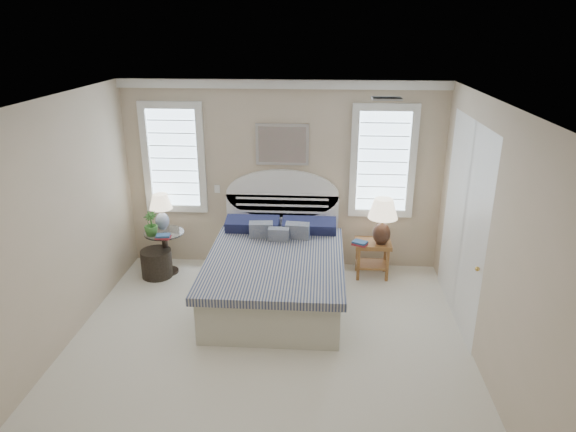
{
  "coord_description": "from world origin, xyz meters",
  "views": [
    {
      "loc": [
        0.57,
        -4.52,
        3.38
      ],
      "look_at": [
        0.18,
        1.0,
        1.31
      ],
      "focal_mm": 32.0,
      "sensor_mm": 36.0,
      "label": 1
    }
  ],
  "objects_px": {
    "bed": "(276,270)",
    "lamp_right": "(383,216)",
    "floor_pot": "(157,263)",
    "lamp_left": "(161,207)",
    "nightstand_right": "(372,251)",
    "side_table_left": "(165,248)"
  },
  "relations": [
    {
      "from": "floor_pot",
      "to": "lamp_right",
      "type": "xyz_separation_m",
      "value": [
        3.16,
        0.17,
        0.73
      ]
    },
    {
      "from": "floor_pot",
      "to": "lamp_left",
      "type": "height_order",
      "value": "lamp_left"
    },
    {
      "from": "floor_pot",
      "to": "lamp_right",
      "type": "height_order",
      "value": "lamp_right"
    },
    {
      "from": "nightstand_right",
      "to": "lamp_right",
      "type": "relative_size",
      "value": 0.8
    },
    {
      "from": "bed",
      "to": "floor_pot",
      "type": "relative_size",
      "value": 5.24
    },
    {
      "from": "floor_pot",
      "to": "lamp_left",
      "type": "distance_m",
      "value": 0.8
    },
    {
      "from": "bed",
      "to": "nightstand_right",
      "type": "distance_m",
      "value": 1.47
    },
    {
      "from": "nightstand_right",
      "to": "lamp_right",
      "type": "height_order",
      "value": "lamp_right"
    },
    {
      "from": "bed",
      "to": "side_table_left",
      "type": "bearing_deg",
      "value": 160.26
    },
    {
      "from": "floor_pot",
      "to": "lamp_right",
      "type": "distance_m",
      "value": 3.25
    },
    {
      "from": "side_table_left",
      "to": "floor_pot",
      "type": "relative_size",
      "value": 1.45
    },
    {
      "from": "nightstand_right",
      "to": "bed",
      "type": "bearing_deg",
      "value": -151.97
    },
    {
      "from": "lamp_left",
      "to": "lamp_right",
      "type": "bearing_deg",
      "value": -1.68
    },
    {
      "from": "lamp_right",
      "to": "side_table_left",
      "type": "bearing_deg",
      "value": -179.18
    },
    {
      "from": "nightstand_right",
      "to": "lamp_right",
      "type": "bearing_deg",
      "value": -28.9
    },
    {
      "from": "floor_pot",
      "to": "lamp_left",
      "type": "xyz_separation_m",
      "value": [
        0.05,
        0.26,
        0.75
      ]
    },
    {
      "from": "side_table_left",
      "to": "nightstand_right",
      "type": "distance_m",
      "value": 2.95
    },
    {
      "from": "side_table_left",
      "to": "floor_pot",
      "type": "distance_m",
      "value": 0.25
    },
    {
      "from": "bed",
      "to": "floor_pot",
      "type": "height_order",
      "value": "bed"
    },
    {
      "from": "bed",
      "to": "floor_pot",
      "type": "xyz_separation_m",
      "value": [
        -1.76,
        0.47,
        -0.19
      ]
    },
    {
      "from": "side_table_left",
      "to": "lamp_left",
      "type": "relative_size",
      "value": 1.2
    },
    {
      "from": "bed",
      "to": "lamp_right",
      "type": "distance_m",
      "value": 1.63
    }
  ]
}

